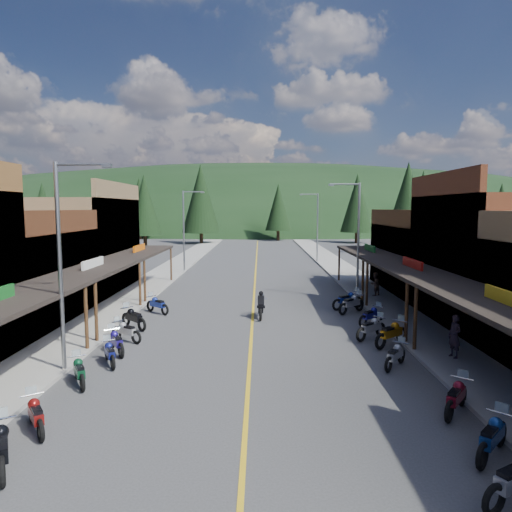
{
  "coord_description": "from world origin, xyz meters",
  "views": [
    {
      "loc": [
        0.41,
        -22.91,
        6.3
      ],
      "look_at": [
        0.15,
        8.52,
        3.0
      ],
      "focal_mm": 32.0,
      "sensor_mm": 36.0,
      "label": 1
    }
  ],
  "objects_px": {
    "pine_8": "(97,211)",
    "pine_4": "(357,203)",
    "pine_10": "(144,205)",
    "bike_east_10": "(348,299)",
    "pine_11": "(408,201)",
    "bike_west_3": "(36,413)",
    "bike_west_2": "(1,446)",
    "pine_1": "(140,204)",
    "bike_west_4": "(79,370)",
    "shop_west_2": "(2,277)",
    "pine_3": "(278,207)",
    "shop_east_3": "(437,258)",
    "pedestrian_east_b": "(375,284)",
    "streetlight_3": "(316,224)",
    "pine_5": "(423,200)",
    "bike_east_4": "(456,396)",
    "bike_east_8": "(371,315)",
    "shop_west_3": "(72,245)",
    "bike_west_8": "(134,317)",
    "pine_7": "(110,204)",
    "pine_9": "(419,208)",
    "pine_2": "(201,199)",
    "bike_east_5": "(395,354)",
    "pine_0": "(43,207)",
    "bike_east_7": "(371,327)",
    "bike_west_5": "(110,352)",
    "bike_east_3": "(492,435)",
    "rider_on_bike": "(261,307)",
    "bike_east_9": "(352,303)",
    "shop_east_2": "(507,260)",
    "bike_west_9": "(157,304)",
    "pedestrian_east_a": "(455,336)",
    "bike_east_6": "(391,332)",
    "streetlight_2": "(356,235)",
    "bike_west_7": "(126,330)",
    "bike_west_6": "(116,341)",
    "streetlight_0": "(63,258)"
  },
  "relations": [
    {
      "from": "bike_east_4",
      "to": "rider_on_bike",
      "type": "distance_m",
      "value": 13.67
    },
    {
      "from": "pine_7",
      "to": "pine_3",
      "type": "bearing_deg",
      "value": -15.52
    },
    {
      "from": "bike_west_9",
      "to": "pedestrian_east_a",
      "type": "bearing_deg",
      "value": -78.64
    },
    {
      "from": "bike_east_4",
      "to": "bike_east_8",
      "type": "xyz_separation_m",
      "value": [
        -0.01,
        10.67,
        -0.01
      ]
    },
    {
      "from": "bike_west_2",
      "to": "bike_west_4",
      "type": "height_order",
      "value": "bike_west_2"
    },
    {
      "from": "pine_1",
      "to": "bike_east_5",
      "type": "relative_size",
      "value": 6.57
    },
    {
      "from": "pine_8",
      "to": "pine_4",
      "type": "bearing_deg",
      "value": 26.57
    },
    {
      "from": "bike_west_7",
      "to": "bike_west_6",
      "type": "bearing_deg",
      "value": -143.69
    },
    {
      "from": "pine_10",
      "to": "bike_east_10",
      "type": "bearing_deg",
      "value": -61.97
    },
    {
      "from": "shop_east_3",
      "to": "bike_west_3",
      "type": "relative_size",
      "value": 5.67
    },
    {
      "from": "pine_3",
      "to": "pine_11",
      "type": "relative_size",
      "value": 0.89
    },
    {
      "from": "pine_5",
      "to": "pine_8",
      "type": "xyz_separation_m",
      "value": [
        -56.0,
        -32.0,
        -2.01
      ]
    },
    {
      "from": "pine_9",
      "to": "bike_east_5",
      "type": "distance_m",
      "value": 53.85
    },
    {
      "from": "shop_east_3",
      "to": "pine_9",
      "type": "relative_size",
      "value": 1.01
    },
    {
      "from": "shop_west_2",
      "to": "bike_west_5",
      "type": "bearing_deg",
      "value": -40.05
    },
    {
      "from": "bike_east_3",
      "to": "bike_east_5",
      "type": "distance_m",
      "value": 6.58
    },
    {
      "from": "streetlight_3",
      "to": "pine_10",
      "type": "bearing_deg",
      "value": 141.29
    },
    {
      "from": "shop_west_2",
      "to": "pine_3",
      "type": "distance_m",
      "value": 66.82
    },
    {
      "from": "bike_east_3",
      "to": "bike_west_3",
      "type": "bearing_deg",
      "value": -142.83
    },
    {
      "from": "bike_east_9",
      "to": "bike_west_2",
      "type": "bearing_deg",
      "value": -76.44
    },
    {
      "from": "bike_east_6",
      "to": "streetlight_2",
      "type": "bearing_deg",
      "value": 137.72
    },
    {
      "from": "bike_west_5",
      "to": "pedestrian_east_b",
      "type": "distance_m",
      "value": 19.99
    },
    {
      "from": "pine_3",
      "to": "bike_west_2",
      "type": "bearing_deg",
      "value": -97.12
    },
    {
      "from": "streetlight_2",
      "to": "bike_west_5",
      "type": "relative_size",
      "value": 4.29
    },
    {
      "from": "shop_east_3",
      "to": "pedestrian_east_b",
      "type": "relative_size",
      "value": 6.55
    },
    {
      "from": "pine_5",
      "to": "bike_east_8",
      "type": "relative_size",
      "value": 6.88
    },
    {
      "from": "shop_west_2",
      "to": "rider_on_bike",
      "type": "xyz_separation_m",
      "value": [
        14.24,
        1.17,
        -1.88
      ]
    },
    {
      "from": "bike_west_2",
      "to": "pine_1",
      "type": "bearing_deg",
      "value": 72.98
    },
    {
      "from": "bike_west_2",
      "to": "bike_west_8",
      "type": "bearing_deg",
      "value": 62.28
    },
    {
      "from": "bike_east_7",
      "to": "pine_3",
      "type": "bearing_deg",
      "value": 142.17
    },
    {
      "from": "pine_8",
      "to": "bike_east_5",
      "type": "relative_size",
      "value": 5.25
    },
    {
      "from": "pine_11",
      "to": "pine_7",
      "type": "bearing_deg",
      "value": 143.84
    },
    {
      "from": "pine_1",
      "to": "bike_east_4",
      "type": "height_order",
      "value": "pine_1"
    },
    {
      "from": "pine_0",
      "to": "bike_west_4",
      "type": "height_order",
      "value": "pine_0"
    },
    {
      "from": "shop_west_3",
      "to": "pine_11",
      "type": "bearing_deg",
      "value": 38.32
    },
    {
      "from": "pine_4",
      "to": "shop_west_2",
      "type": "bearing_deg",
      "value": -118.58
    },
    {
      "from": "bike_west_8",
      "to": "bike_east_10",
      "type": "distance_m",
      "value": 12.97
    },
    {
      "from": "pine_1",
      "to": "pine_10",
      "type": "height_order",
      "value": "pine_1"
    },
    {
      "from": "shop_east_3",
      "to": "bike_west_9",
      "type": "xyz_separation_m",
      "value": [
        -19.5,
        -7.36,
        -1.94
      ]
    },
    {
      "from": "bike_west_8",
      "to": "bike_east_5",
      "type": "relative_size",
      "value": 1.17
    },
    {
      "from": "pine_8",
      "to": "bike_west_4",
      "type": "xyz_separation_m",
      "value": [
        15.97,
        -47.23,
        -5.42
      ]
    },
    {
      "from": "bike_east_8",
      "to": "pine_2",
      "type": "bearing_deg",
      "value": 155.3
    },
    {
      "from": "shop_east_3",
      "to": "pine_7",
      "type": "bearing_deg",
      "value": 125.27
    },
    {
      "from": "streetlight_3",
      "to": "pine_11",
      "type": "relative_size",
      "value": 0.65
    },
    {
      "from": "streetlight_0",
      "to": "bike_east_9",
      "type": "xyz_separation_m",
      "value": [
        12.89,
        10.1,
        -3.81
      ]
    },
    {
      "from": "pine_11",
      "to": "bike_west_3",
      "type": "distance_m",
      "value": 55.53
    },
    {
      "from": "pine_1",
      "to": "bike_east_4",
      "type": "xyz_separation_m",
      "value": [
        30.44,
        -79.43,
        -6.65
      ]
    },
    {
      "from": "shop_east_3",
      "to": "bike_east_7",
      "type": "relative_size",
      "value": 5.16
    },
    {
      "from": "shop_west_2",
      "to": "pine_9",
      "type": "xyz_separation_m",
      "value": [
        37.75,
        43.3,
        3.85
      ]
    },
    {
      "from": "shop_east_3",
      "to": "shop_east_2",
      "type": "bearing_deg",
      "value": -89.82
    }
  ]
}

